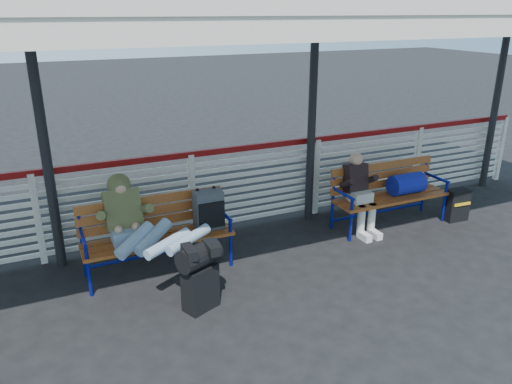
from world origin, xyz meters
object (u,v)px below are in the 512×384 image
traveler_man (150,232)px  bench_right (396,187)px  luggage_stack (200,274)px  bench_left (175,222)px  suitcase_side (457,205)px  companion_person (360,192)px

traveler_man → bench_right: bearing=4.6°
luggage_stack → bench_left: 1.05m
luggage_stack → traveler_man: 0.81m
bench_right → suitcase_side: (0.94, -0.31, -0.33)m
luggage_stack → companion_person: size_ratio=0.66×
bench_right → traveler_man: bearing=-175.4°
traveler_man → companion_person: traveler_man is taller
bench_left → suitcase_side: (4.30, -0.36, -0.36)m
companion_person → suitcase_side: size_ratio=2.33×
bench_left → bench_right: 3.35m
traveler_man → bench_left: bearing=42.4°
bench_right → companion_person: (-0.66, -0.02, 0.02)m
bench_left → companion_person: 2.70m
luggage_stack → companion_person: (2.73, 0.97, 0.18)m
bench_right → traveler_man: 3.74m
bench_right → companion_person: bearing=-178.6°
luggage_stack → bench_left: bearing=65.0°
traveler_man → companion_person: bearing=5.2°
traveler_man → companion_person: size_ratio=1.43×
bench_right → suitcase_side: bench_right is taller
bench_right → suitcase_side: bearing=-18.4°
bench_left → bench_right: bench_left is taller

